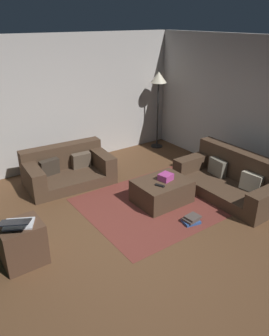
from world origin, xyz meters
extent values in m
plane|color=brown|center=(0.00, 0.00, 0.00)|extent=(6.40, 6.40, 0.00)
cube|color=#BCB7B2|center=(0.00, 3.14, 1.30)|extent=(6.40, 0.12, 2.60)
cube|color=#473323|center=(0.08, 2.15, 0.10)|extent=(1.63, 1.04, 0.20)
cube|color=#473323|center=(0.11, 2.49, 0.43)|extent=(1.57, 0.36, 0.46)
cube|color=#473323|center=(0.74, 2.10, 0.36)|extent=(0.31, 0.94, 0.31)
cube|color=#473323|center=(-0.58, 2.20, 0.36)|extent=(0.31, 0.94, 0.31)
cube|color=brown|center=(0.40, 2.27, 0.35)|extent=(0.37, 0.18, 0.31)
cube|color=#372D24|center=(-0.22, 2.32, 0.35)|extent=(0.37, 0.18, 0.31)
cube|color=#473323|center=(2.15, 0.16, 0.10)|extent=(0.92, 1.86, 0.21)
cube|color=#473323|center=(2.49, 0.16, 0.47)|extent=(0.25, 1.85, 0.53)
cube|color=#473323|center=(2.15, -0.65, 0.34)|extent=(0.92, 0.24, 0.26)
cube|color=#473323|center=(2.15, 0.96, 0.34)|extent=(0.92, 0.24, 0.26)
cube|color=#BCB299|center=(2.29, -0.21, 0.36)|extent=(0.19, 0.37, 0.31)
cube|color=#716B5B|center=(2.29, 0.53, 0.36)|extent=(0.17, 0.37, 0.30)
cube|color=#473323|center=(1.07, 0.64, 0.20)|extent=(0.89, 0.68, 0.39)
cube|color=#B23F8C|center=(1.13, 0.63, 0.45)|extent=(0.25, 0.23, 0.11)
cube|color=black|center=(0.91, 0.51, 0.40)|extent=(0.11, 0.17, 0.02)
cube|color=#4C3323|center=(-1.33, 0.47, 0.28)|extent=(0.52, 0.44, 0.57)
cube|color=silver|center=(-1.33, 0.47, 0.58)|extent=(0.42, 0.38, 0.02)
cube|color=black|center=(-1.41, 0.33, 0.71)|extent=(0.42, 0.38, 0.08)
cube|color=#2D5193|center=(1.02, -0.12, 0.02)|extent=(0.28, 0.24, 0.04)
cube|color=#4C423D|center=(1.02, -0.12, 0.06)|extent=(0.22, 0.19, 0.03)
cube|color=#4C423D|center=(1.05, -0.13, 0.09)|extent=(0.23, 0.20, 0.03)
cylinder|color=black|center=(2.65, 2.73, 0.01)|extent=(0.28, 0.28, 0.02)
cylinder|color=black|center=(2.65, 2.73, 0.76)|extent=(0.04, 0.04, 1.53)
cone|color=beige|center=(2.65, 2.73, 1.65)|extent=(0.36, 0.36, 0.24)
cube|color=brown|center=(1.07, 0.64, 0.00)|extent=(2.60, 2.00, 0.01)
camera|label=1|loc=(-2.13, -3.07, 2.86)|focal=35.24mm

